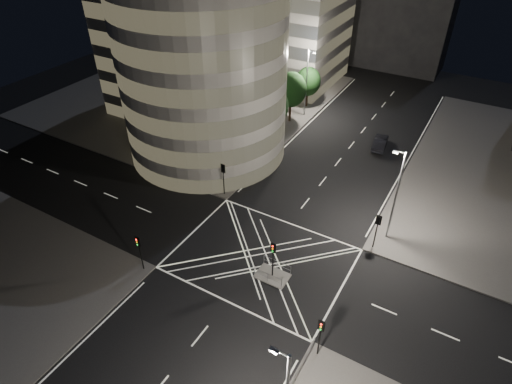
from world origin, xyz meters
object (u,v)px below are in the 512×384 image
Objects in this scene: traffic_signal_nl at (139,247)px; street_lamp_right_far at (396,194)px; traffic_signal_island at (273,254)px; street_lamp_left_far at (307,81)px; sedan at (380,142)px; street_lamp_left_near at (242,132)px; central_island at (272,276)px; traffic_signal_fr at (377,226)px; traffic_signal_fl at (223,174)px; traffic_signal_nr at (321,331)px.

traffic_signal_nl is 0.40× the size of street_lamp_right_far.
traffic_signal_nl is 12.03m from traffic_signal_island.
street_lamp_left_far is (-11.44, 31.50, 2.63)m from traffic_signal_island.
street_lamp_right_far is (18.87, -21.00, 0.00)m from street_lamp_left_far.
street_lamp_left_far is 14.26m from sedan.
traffic_signal_island is 13.13m from street_lamp_right_far.
street_lamp_left_near reaches higher than traffic_signal_island.
traffic_signal_nl is 35.39m from sedan.
traffic_signal_nl and traffic_signal_island have the same top height.
sedan is at bearing 108.95° from street_lamp_right_far.
traffic_signal_nl is at bearing -88.06° from street_lamp_left_near.
central_island is 0.75× the size of traffic_signal_fr.
street_lamp_right_far reaches higher than traffic_signal_nl.
traffic_signal_fl is 18.55m from street_lamp_right_far.
street_lamp_left_far is at bearing -23.87° from sedan.
traffic_signal_island is 0.40× the size of street_lamp_right_far.
traffic_signal_fr is 13.60m from traffic_signal_nr.
street_lamp_right_far is at bearing 40.91° from traffic_signal_nl.
street_lamp_left_far is (-0.64, 36.80, 2.63)m from traffic_signal_nl.
traffic_signal_nr is 0.40× the size of street_lamp_left_far.
central_island is 33.95m from street_lamp_left_far.
traffic_signal_nr and traffic_signal_island have the same top height.
street_lamp_right_far reaches higher than central_island.
traffic_signal_nl is 0.85× the size of sedan.
street_lamp_left_near is at bearing 130.27° from central_island.
traffic_signal_island is at bearing -129.33° from traffic_signal_fr.
traffic_signal_fr is (17.60, 13.60, 0.00)m from traffic_signal_nl.
traffic_signal_nr is 26.32m from street_lamp_left_near.
traffic_signal_nl is 18.99m from street_lamp_left_near.
street_lamp_left_far is 28.23m from street_lamp_right_far.
central_island is 0.75× the size of traffic_signal_nl.
sedan is (12.93, 14.31, -4.76)m from street_lamp_left_near.
traffic_signal_nl is 1.00× the size of traffic_signal_island.
sedan is (-5.31, 19.51, -2.13)m from traffic_signal_fr.
traffic_signal_fl is at bearing 49.84° from sedan.
street_lamp_left_far is 2.11× the size of sedan.
traffic_signal_island reaches higher than sedan.
traffic_signal_nr is 1.00× the size of traffic_signal_island.
traffic_signal_nl is 36.90m from street_lamp_left_far.
traffic_signal_fr is at bearing -15.92° from street_lamp_left_near.
traffic_signal_fr and traffic_signal_nr have the same top height.
street_lamp_left_near is 1.00× the size of street_lamp_right_far.
traffic_signal_nl is 1.00× the size of traffic_signal_fr.
street_lamp_right_far reaches higher than traffic_signal_nr.
street_lamp_left_near is (-11.44, 13.50, 2.63)m from traffic_signal_island.
central_island is 0.75× the size of traffic_signal_island.
traffic_signal_nl is 17.60m from traffic_signal_nr.
street_lamp_left_near is at bearing 96.97° from traffic_signal_fl.
street_lamp_left_far reaches higher than traffic_signal_nr.
street_lamp_left_near reaches higher than traffic_signal_fl.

